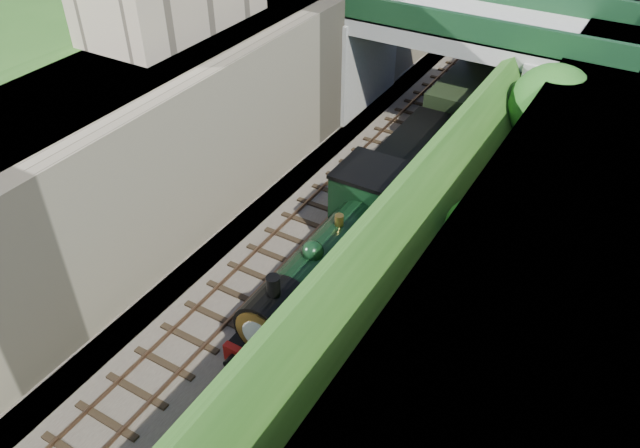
# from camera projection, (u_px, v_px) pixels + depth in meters

# --- Properties ---
(trackbed) EXTENTS (10.00, 90.00, 0.20)m
(trackbed) POSITION_uv_depth(u_px,v_px,m) (419.00, 159.00, 31.54)
(trackbed) COLOR #473F38
(trackbed) RESTS_ON ground
(retaining_wall) EXTENTS (1.00, 90.00, 7.00)m
(retaining_wall) POSITION_uv_depth(u_px,v_px,m) (325.00, 73.00, 31.71)
(retaining_wall) COLOR #756B56
(retaining_wall) RESTS_ON ground
(street_plateau_left) EXTENTS (6.00, 90.00, 7.00)m
(street_plateau_left) POSITION_uv_depth(u_px,v_px,m) (269.00, 59.00, 33.13)
(street_plateau_left) COLOR #262628
(street_plateau_left) RESTS_ON ground
(street_plateau_right) EXTENTS (8.00, 90.00, 6.25)m
(street_plateau_right) POSITION_uv_depth(u_px,v_px,m) (637.00, 157.00, 25.86)
(street_plateau_right) COLOR #262628
(street_plateau_right) RESTS_ON ground
(embankment_slope) EXTENTS (4.74, 90.00, 6.42)m
(embankment_slope) POSITION_uv_depth(u_px,v_px,m) (525.00, 141.00, 27.93)
(embankment_slope) COLOR #1E4714
(embankment_slope) RESTS_ON ground
(track_left) EXTENTS (2.50, 90.00, 0.20)m
(track_left) POSITION_uv_depth(u_px,v_px,m) (383.00, 146.00, 32.26)
(track_left) COLOR black
(track_left) RESTS_ON trackbed
(track_right) EXTENTS (2.50, 90.00, 0.20)m
(track_right) POSITION_uv_depth(u_px,v_px,m) (441.00, 163.00, 30.97)
(track_right) COLOR black
(track_right) RESTS_ON trackbed
(road_bridge) EXTENTS (16.00, 6.40, 7.25)m
(road_bridge) POSITION_uv_depth(u_px,v_px,m) (475.00, 61.00, 31.48)
(road_bridge) COLOR gray
(road_bridge) RESTS_ON ground
(tree) EXTENTS (3.60, 3.80, 6.60)m
(tree) POSITION_uv_depth(u_px,v_px,m) (555.00, 109.00, 25.99)
(tree) COLOR black
(tree) RESTS_ON ground
(locomotive) EXTENTS (3.10, 10.22, 3.83)m
(locomotive) POSITION_uv_depth(u_px,v_px,m) (336.00, 257.00, 22.65)
(locomotive) COLOR black
(locomotive) RESTS_ON trackbed
(tender) EXTENTS (2.70, 6.00, 3.05)m
(tender) POSITION_uv_depth(u_px,v_px,m) (417.00, 170.00, 27.85)
(tender) COLOR black
(tender) RESTS_ON trackbed
(coach_front) EXTENTS (2.90, 18.00, 3.70)m
(coach_front) POSITION_uv_depth(u_px,v_px,m) (505.00, 64.00, 36.21)
(coach_front) COLOR black
(coach_front) RESTS_ON trackbed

